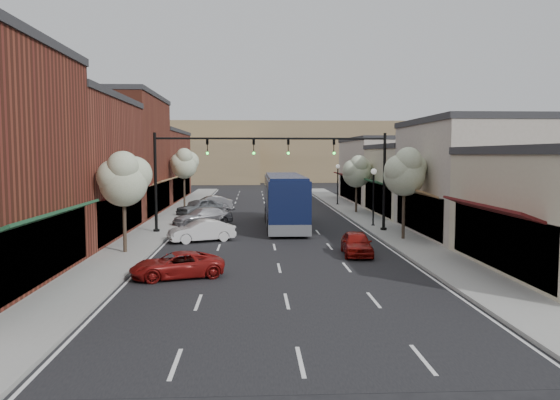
{
  "coord_description": "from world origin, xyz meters",
  "views": [
    {
      "loc": [
        -1.23,
        -30.03,
        5.5
      ],
      "look_at": [
        0.69,
        9.31,
        2.2
      ],
      "focal_mm": 35.0,
      "sensor_mm": 36.0,
      "label": 1
    }
  ],
  "objects": [
    {
      "name": "parked_car_b",
      "position": [
        -4.52,
        4.28,
        0.68
      ],
      "size": [
        4.39,
        2.88,
        1.37
      ],
      "primitive_type": "imported",
      "rotation": [
        0.0,
        0.0,
        -1.19
      ],
      "color": "silver",
      "rests_on": "ground"
    },
    {
      "name": "parked_car_d",
      "position": [
        -6.08,
        19.23,
        0.77
      ],
      "size": [
        4.48,
        4.46,
        1.54
      ],
      "primitive_type": "imported",
      "rotation": [
        0.0,
        0.0,
        -0.79
      ],
      "color": "slate",
      "rests_on": "ground"
    },
    {
      "name": "ground",
      "position": [
        0.0,
        0.0,
        0.0
      ],
      "size": [
        160.0,
        160.0,
        0.0
      ],
      "primitive_type": "plane",
      "color": "black",
      "rests_on": "ground"
    },
    {
      "name": "curb_left",
      "position": [
        -7.0,
        18.5,
        0.07
      ],
      "size": [
        0.25,
        73.0,
        0.17
      ],
      "primitive_type": "cube",
      "color": "gray",
      "rests_on": "ground"
    },
    {
      "name": "curb_right",
      "position": [
        7.0,
        18.5,
        0.07
      ],
      "size": [
        0.25,
        73.0,
        0.17
      ],
      "primitive_type": "cube",
      "color": "gray",
      "rests_on": "ground"
    },
    {
      "name": "bldg_left_midnear",
      "position": [
        -14.23,
        6.0,
        4.66
      ],
      "size": [
        10.14,
        14.1,
        9.4
      ],
      "color": "brown",
      "rests_on": "ground"
    },
    {
      "name": "parked_car_c",
      "position": [
        -5.16,
        12.06,
        0.69
      ],
      "size": [
        5.09,
        3.9,
        1.38
      ],
      "primitive_type": "imported",
      "rotation": [
        0.0,
        0.0,
        -1.09
      ],
      "color": "#A6A5AB",
      "rests_on": "ground"
    },
    {
      "name": "parked_car_e",
      "position": [
        -5.53,
        23.73,
        0.71
      ],
      "size": [
        4.54,
        2.48,
        1.42
      ],
      "primitive_type": "imported",
      "rotation": [
        0.0,
        0.0,
        -1.33
      ],
      "color": "#A9AAAF",
      "rests_on": "ground"
    },
    {
      "name": "sidewalk_left",
      "position": [
        -8.4,
        18.5,
        0.07
      ],
      "size": [
        2.8,
        73.0,
        0.15
      ],
      "primitive_type": "cube",
      "color": "gray",
      "rests_on": "ground"
    },
    {
      "name": "hill_near",
      "position": [
        -25.0,
        78.0,
        4.0
      ],
      "size": [
        50.0,
        20.0,
        8.0
      ],
      "primitive_type": "cube",
      "color": "#7A6647",
      "rests_on": "ground"
    },
    {
      "name": "hill_far",
      "position": [
        0.0,
        90.0,
        6.0
      ],
      "size": [
        120.0,
        30.0,
        12.0
      ],
      "primitive_type": "cube",
      "color": "#7A6647",
      "rests_on": "ground"
    },
    {
      "name": "bldg_right_midnear",
      "position": [
        13.72,
        6.0,
        3.91
      ],
      "size": [
        9.14,
        12.1,
        7.9
      ],
      "color": "#B8AB9E",
      "rests_on": "ground"
    },
    {
      "name": "signal_mast_left",
      "position": [
        -5.62,
        8.0,
        4.62
      ],
      "size": [
        8.22,
        0.46,
        7.0
      ],
      "color": "black",
      "rests_on": "ground"
    },
    {
      "name": "red_hatchback",
      "position": [
        4.39,
        -0.79,
        0.65
      ],
      "size": [
        1.81,
        3.93,
        1.3
      ],
      "primitive_type": "imported",
      "rotation": [
        0.0,
        0.0,
        -0.07
      ],
      "color": "maroon",
      "rests_on": "ground"
    },
    {
      "name": "lamp_post_far",
      "position": [
        7.8,
        28.0,
        3.01
      ],
      "size": [
        0.44,
        0.44,
        4.44
      ],
      "color": "black",
      "rests_on": "ground"
    },
    {
      "name": "bldg_left_far",
      "position": [
        -14.22,
        36.0,
        4.16
      ],
      "size": [
        10.14,
        18.1,
        8.4
      ],
      "color": "brown",
      "rests_on": "ground"
    },
    {
      "name": "tree_right_far",
      "position": [
        8.35,
        19.94,
        3.99
      ],
      "size": [
        2.85,
        2.65,
        5.43
      ],
      "color": "#47382B",
      "rests_on": "ground"
    },
    {
      "name": "coach_bus",
      "position": [
        1.13,
        11.14,
        2.04
      ],
      "size": [
        2.9,
        12.91,
        3.94
      ],
      "rotation": [
        0.0,
        0.0,
        -0.0
      ],
      "color": "#0E1639",
      "rests_on": "ground"
    },
    {
      "name": "bldg_right_midfar",
      "position": [
        13.7,
        18.0,
        3.17
      ],
      "size": [
        9.14,
        12.1,
        6.4
      ],
      "color": "#C2B89A",
      "rests_on": "ground"
    },
    {
      "name": "tree_left_near",
      "position": [
        -8.25,
        -0.06,
        4.22
      ],
      "size": [
        2.85,
        2.65,
        5.69
      ],
      "color": "#47382B",
      "rests_on": "ground"
    },
    {
      "name": "tree_left_far",
      "position": [
        -8.25,
        25.94,
        4.6
      ],
      "size": [
        2.85,
        2.65,
        6.13
      ],
      "color": "#47382B",
      "rests_on": "ground"
    },
    {
      "name": "parked_car_a",
      "position": [
        -4.67,
        -5.84,
        0.57
      ],
      "size": [
        4.51,
        3.04,
        1.15
      ],
      "primitive_type": "imported",
      "rotation": [
        0.0,
        0.0,
        -1.27
      ],
      "color": "maroon",
      "rests_on": "ground"
    },
    {
      "name": "tree_right_near",
      "position": [
        8.35,
        3.94,
        4.45
      ],
      "size": [
        2.85,
        2.65,
        5.95
      ],
      "color": "#47382B",
      "rests_on": "ground"
    },
    {
      "name": "lamp_post_near",
      "position": [
        7.8,
        10.5,
        3.01
      ],
      "size": [
        0.44,
        0.44,
        4.44
      ],
      "color": "black",
      "rests_on": "ground"
    },
    {
      "name": "bldg_left_midfar",
      "position": [
        -14.24,
        20.0,
        5.4
      ],
      "size": [
        10.14,
        14.1,
        10.9
      ],
      "color": "maroon",
      "rests_on": "ground"
    },
    {
      "name": "sidewalk_right",
      "position": [
        8.4,
        18.5,
        0.07
      ],
      "size": [
        2.8,
        73.0,
        0.15
      ],
      "primitive_type": "cube",
      "color": "gray",
      "rests_on": "ground"
    },
    {
      "name": "signal_mast_right",
      "position": [
        5.62,
        8.0,
        4.62
      ],
      "size": [
        8.22,
        0.46,
        7.0
      ],
      "color": "black",
      "rests_on": "ground"
    },
    {
      "name": "bldg_right_far",
      "position": [
        13.71,
        32.0,
        3.66
      ],
      "size": [
        9.14,
        16.1,
        7.4
      ],
      "color": "#B8AB9E",
      "rests_on": "ground"
    }
  ]
}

